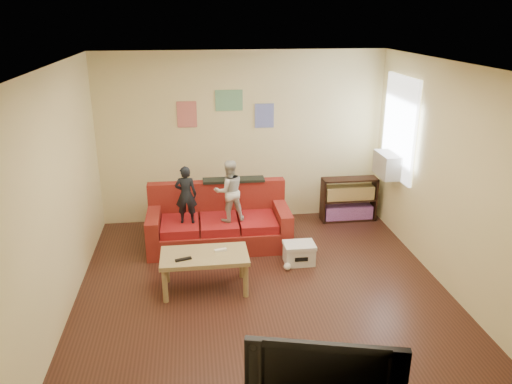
{
  "coord_description": "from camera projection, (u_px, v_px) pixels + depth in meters",
  "views": [
    {
      "loc": [
        -0.77,
        -5.17,
        3.22
      ],
      "look_at": [
        0.0,
        0.8,
        1.05
      ],
      "focal_mm": 35.0,
      "sensor_mm": 36.0,
      "label": 1
    }
  ],
  "objects": [
    {
      "name": "room_shell",
      "position": [
        265.0,
        191.0,
        5.55
      ],
      "size": [
        4.52,
        5.02,
        2.72
      ],
      "color": "#432219",
      "rests_on": "ground"
    },
    {
      "name": "sofa",
      "position": [
        219.0,
        224.0,
        7.3
      ],
      "size": [
        2.03,
        0.94,
        0.89
      ],
      "color": "maroon",
      "rests_on": "ground"
    },
    {
      "name": "child_a",
      "position": [
        186.0,
        195.0,
        6.91
      ],
      "size": [
        0.32,
        0.23,
        0.83
      ],
      "primitive_type": "imported",
      "rotation": [
        0.0,
        0.0,
        3.04
      ],
      "color": "black",
      "rests_on": "sofa"
    },
    {
      "name": "child_b",
      "position": [
        229.0,
        191.0,
        6.97
      ],
      "size": [
        0.49,
        0.42,
        0.89
      ],
      "primitive_type": "imported",
      "rotation": [
        0.0,
        0.0,
        3.35
      ],
      "color": "silver",
      "rests_on": "sofa"
    },
    {
      "name": "coffee_table",
      "position": [
        205.0,
        259.0,
        6.03
      ],
      "size": [
        1.06,
        0.58,
        0.48
      ],
      "color": "tan",
      "rests_on": "ground"
    },
    {
      "name": "remote",
      "position": [
        183.0,
        259.0,
        5.87
      ],
      "size": [
        0.2,
        0.1,
        0.02
      ],
      "primitive_type": "cube",
      "rotation": [
        0.0,
        0.0,
        0.3
      ],
      "color": "black",
      "rests_on": "coffee_table"
    },
    {
      "name": "game_controller",
      "position": [
        221.0,
        250.0,
        6.08
      ],
      "size": [
        0.16,
        0.08,
        0.03
      ],
      "primitive_type": "cube",
      "rotation": [
        0.0,
        0.0,
        0.24
      ],
      "color": "white",
      "rests_on": "coffee_table"
    },
    {
      "name": "bookshelf",
      "position": [
        348.0,
        201.0,
        8.13
      ],
      "size": [
        0.89,
        0.27,
        0.71
      ],
      "color": "black",
      "rests_on": "ground"
    },
    {
      "name": "window",
      "position": [
        399.0,
        128.0,
        7.26
      ],
      "size": [
        0.04,
        1.08,
        1.48
      ],
      "primitive_type": "cube",
      "color": "white",
      "rests_on": "room_shell"
    },
    {
      "name": "ac_unit",
      "position": [
        388.0,
        165.0,
        7.44
      ],
      "size": [
        0.28,
        0.55,
        0.35
      ],
      "primitive_type": "cube",
      "color": "#B7B2A3",
      "rests_on": "window"
    },
    {
      "name": "artwork_left",
      "position": [
        187.0,
        114.0,
        7.63
      ],
      "size": [
        0.3,
        0.01,
        0.4
      ],
      "primitive_type": "cube",
      "color": "#D87266",
      "rests_on": "room_shell"
    },
    {
      "name": "artwork_center",
      "position": [
        229.0,
        100.0,
        7.64
      ],
      "size": [
        0.42,
        0.01,
        0.32
      ],
      "primitive_type": "cube",
      "color": "#72B27F",
      "rests_on": "room_shell"
    },
    {
      "name": "artwork_right",
      "position": [
        264.0,
        116.0,
        7.79
      ],
      "size": [
        0.3,
        0.01,
        0.38
      ],
      "primitive_type": "cube",
      "color": "#727FCC",
      "rests_on": "room_shell"
    },
    {
      "name": "file_box",
      "position": [
        299.0,
        253.0,
        6.76
      ],
      "size": [
        0.42,
        0.32,
        0.29
      ],
      "color": "white",
      "rests_on": "ground"
    },
    {
      "name": "television",
      "position": [
        324.0,
        371.0,
        3.68
      ],
      "size": [
        1.15,
        0.44,
        0.66
      ],
      "primitive_type": "imported",
      "rotation": [
        0.0,
        0.0,
        -0.25
      ],
      "color": "black",
      "rests_on": "tv_stand"
    },
    {
      "name": "tissue",
      "position": [
        287.0,
        267.0,
        6.6
      ],
      "size": [
        0.1,
        0.1,
        0.1
      ],
      "primitive_type": "sphere",
      "rotation": [
        0.0,
        0.0,
        -0.05
      ],
      "color": "white",
      "rests_on": "ground"
    }
  ]
}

